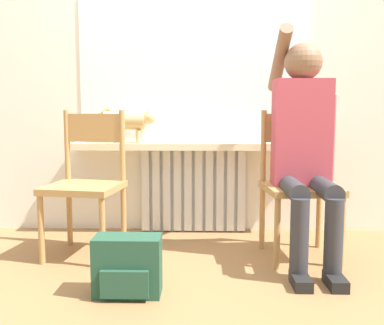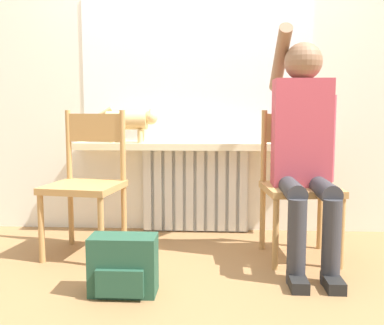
{
  "view_description": "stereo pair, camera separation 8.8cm",
  "coord_description": "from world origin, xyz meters",
  "px_view_note": "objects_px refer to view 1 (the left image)",
  "views": [
    {
      "loc": [
        0.07,
        -2.19,
        0.91
      ],
      "look_at": [
        0.0,
        0.7,
        0.58
      ],
      "focal_mm": 42.0,
      "sensor_mm": 36.0,
      "label": 1
    },
    {
      "loc": [
        0.16,
        -2.19,
        0.91
      ],
      "look_at": [
        0.0,
        0.7,
        0.58
      ],
      "focal_mm": 42.0,
      "sensor_mm": 36.0,
      "label": 2
    }
  ],
  "objects_px": {
    "chair_left": "(86,181)",
    "backpack": "(128,266)",
    "chair_right": "(298,182)",
    "person": "(304,140)",
    "cat": "(128,121)"
  },
  "relations": [
    {
      "from": "cat",
      "to": "backpack",
      "type": "xyz_separation_m",
      "value": [
        0.17,
        -1.11,
        -0.69
      ]
    },
    {
      "from": "cat",
      "to": "person",
      "type": "bearing_deg",
      "value": -26.73
    },
    {
      "from": "chair_right",
      "to": "cat",
      "type": "xyz_separation_m",
      "value": [
        -1.14,
        0.47,
        0.37
      ]
    },
    {
      "from": "backpack",
      "to": "chair_left",
      "type": "bearing_deg",
      "value": 119.61
    },
    {
      "from": "chair_right",
      "to": "person",
      "type": "distance_m",
      "value": 0.29
    },
    {
      "from": "person",
      "to": "backpack",
      "type": "distance_m",
      "value": 1.26
    },
    {
      "from": "chair_left",
      "to": "backpack",
      "type": "relative_size",
      "value": 2.77
    },
    {
      "from": "chair_right",
      "to": "backpack",
      "type": "relative_size",
      "value": 2.77
    },
    {
      "from": "backpack",
      "to": "chair_right",
      "type": "bearing_deg",
      "value": 33.43
    },
    {
      "from": "chair_right",
      "to": "cat",
      "type": "bearing_deg",
      "value": 152.09
    },
    {
      "from": "chair_right",
      "to": "person",
      "type": "bearing_deg",
      "value": -92.58
    },
    {
      "from": "person",
      "to": "chair_right",
      "type": "bearing_deg",
      "value": 92.85
    },
    {
      "from": "chair_left",
      "to": "chair_right",
      "type": "height_order",
      "value": "same"
    },
    {
      "from": "chair_right",
      "to": "person",
      "type": "height_order",
      "value": "person"
    },
    {
      "from": "cat",
      "to": "chair_right",
      "type": "bearing_deg",
      "value": -22.49
    }
  ]
}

